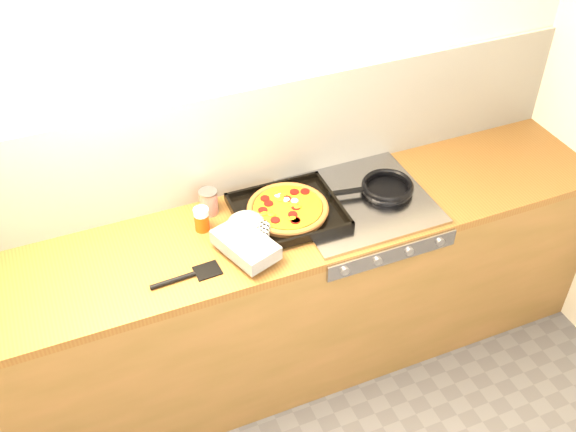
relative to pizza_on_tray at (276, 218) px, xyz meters
name	(u,v)px	position (x,y,z in m)	size (l,w,h in m)	color
room_shell	(239,143)	(-0.05, 0.30, 0.20)	(3.20, 3.20, 3.20)	white
counter_run	(267,301)	(-0.05, 0.01, -0.50)	(3.20, 0.62, 0.90)	olive
stovetop	(359,202)	(0.40, 0.01, -0.04)	(0.60, 0.56, 0.02)	#99999F
pizza_on_tray	(276,218)	(0.00, 0.00, 0.00)	(0.59, 0.51, 0.08)	black
frying_pan	(386,188)	(0.54, 0.02, -0.01)	(0.40, 0.27, 0.04)	black
tomato_can	(209,202)	(-0.23, 0.20, 0.01)	(0.09, 0.09, 0.11)	maroon
juice_glass	(202,219)	(-0.29, 0.10, 0.01)	(0.08, 0.08, 0.11)	#D0420C
wooden_spoon	(265,192)	(0.04, 0.23, -0.04)	(0.29, 0.14, 0.02)	#9D7A42
black_spatula	(187,276)	(-0.43, -0.15, -0.04)	(0.28, 0.09, 0.02)	black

